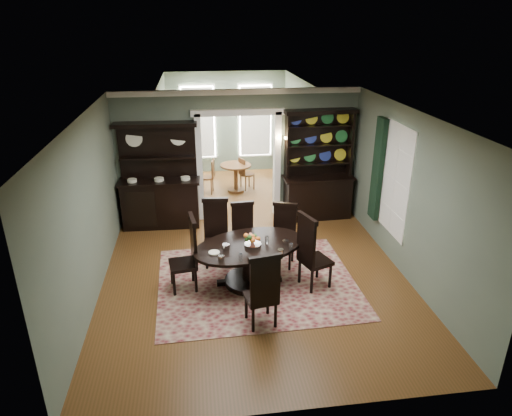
{
  "coord_description": "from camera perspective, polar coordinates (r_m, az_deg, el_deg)",
  "views": [
    {
      "loc": [
        -0.95,
        -7.07,
        4.45
      ],
      "look_at": [
        0.08,
        0.6,
        1.19
      ],
      "focal_mm": 32.0,
      "sensor_mm": 36.0,
      "label": 1
    }
  ],
  "objects": [
    {
      "name": "parlor_table",
      "position": [
        12.41,
        -2.54,
        4.28
      ],
      "size": [
        0.83,
        0.83,
        0.77
      ],
      "color": "brown",
      "rests_on": "parlor_floor"
    },
    {
      "name": "doorway_trim",
      "position": [
        10.5,
        -2.22,
        7.19
      ],
      "size": [
        2.08,
        0.25,
        2.57
      ],
      "color": "white",
      "rests_on": "floor"
    },
    {
      "name": "sideboard",
      "position": [
        10.48,
        -11.88,
        2.1
      ],
      "size": [
        1.81,
        0.69,
        2.36
      ],
      "rotation": [
        0.0,
        0.0,
        -0.03
      ],
      "color": "black",
      "rests_on": "floor"
    },
    {
      "name": "wall_sconce",
      "position": [
        10.42,
        3.1,
        8.59
      ],
      "size": [
        0.27,
        0.21,
        0.21
      ],
      "color": "gold",
      "rests_on": "back_wall_right"
    },
    {
      "name": "chair_far_mid",
      "position": [
        8.84,
        -1.61,
        -2.79
      ],
      "size": [
        0.46,
        0.44,
        1.19
      ],
      "rotation": [
        0.0,
        0.0,
        3.2
      ],
      "color": "black",
      "rests_on": "rug"
    },
    {
      "name": "rug",
      "position": [
        8.36,
        0.11,
        -9.23
      ],
      "size": [
        3.58,
        3.0,
        0.01
      ],
      "primitive_type": "cube",
      "rotation": [
        0.0,
        0.0,
        0.02
      ],
      "color": "maroon",
      "rests_on": "floor"
    },
    {
      "name": "chair_far_left",
      "position": [
        8.75,
        -5.04,
        -2.72
      ],
      "size": [
        0.52,
        0.49,
        1.3
      ],
      "rotation": [
        0.0,
        0.0,
        3.06
      ],
      "color": "black",
      "rests_on": "rug"
    },
    {
      "name": "right_window",
      "position": [
        9.24,
        16.0,
        3.99
      ],
      "size": [
        0.15,
        1.47,
        2.12
      ],
      "color": "white",
      "rests_on": "wall_right"
    },
    {
      "name": "chair_end_right",
      "position": [
        7.92,
        6.82,
        -5.27
      ],
      "size": [
        0.64,
        0.65,
        1.4
      ],
      "rotation": [
        0.0,
        0.0,
        -1.22
      ],
      "color": "black",
      "rests_on": "rug"
    },
    {
      "name": "dining_table",
      "position": [
        8.06,
        -0.85,
        -6.09
      ],
      "size": [
        2.36,
        2.36,
        0.79
      ],
      "rotation": [
        0.0,
        0.0,
        0.33
      ],
      "color": "black",
      "rests_on": "rug"
    },
    {
      "name": "chair_near",
      "position": [
        6.92,
        0.9,
        -10.11
      ],
      "size": [
        0.55,
        0.53,
        1.3
      ],
      "rotation": [
        0.0,
        0.0,
        0.18
      ],
      "color": "black",
      "rests_on": "rug"
    },
    {
      "name": "parlor_chair_left",
      "position": [
        12.34,
        -5.87,
        4.06
      ],
      "size": [
        0.42,
        0.41,
        0.93
      ],
      "rotation": [
        0.0,
        0.0,
        1.37
      ],
      "color": "brown",
      "rests_on": "parlor_floor"
    },
    {
      "name": "chair_far_right",
      "position": [
        8.71,
        3.5,
        -3.09
      ],
      "size": [
        0.58,
        0.56,
        1.23
      ],
      "rotation": [
        0.0,
        0.0,
        2.78
      ],
      "color": "black",
      "rests_on": "rug"
    },
    {
      "name": "centerpiece",
      "position": [
        7.85,
        -0.39,
        -4.36
      ],
      "size": [
        1.46,
        0.94,
        0.24
      ],
      "color": "silver",
      "rests_on": "dining_table"
    },
    {
      "name": "welsh_dresser",
      "position": [
        10.77,
        7.72,
        3.54
      ],
      "size": [
        1.66,
        0.66,
        2.55
      ],
      "rotation": [
        0.0,
        0.0,
        0.04
      ],
      "color": "black",
      "rests_on": "floor"
    },
    {
      "name": "room",
      "position": [
        7.73,
        -0.07,
        1.04
      ],
      "size": [
        5.51,
        6.01,
        3.01
      ],
      "color": "brown",
      "rests_on": "ground"
    },
    {
      "name": "parlor_chair_right",
      "position": [
        12.56,
        -1.35,
        4.43
      ],
      "size": [
        0.43,
        0.42,
        0.9
      ],
      "rotation": [
        0.0,
        0.0,
        -1.16
      ],
      "color": "brown",
      "rests_on": "parlor_floor"
    },
    {
      "name": "chair_end_left",
      "position": [
        7.96,
        -8.41,
        -5.45
      ],
      "size": [
        0.54,
        0.56,
        1.35
      ],
      "rotation": [
        0.0,
        0.0,
        1.71
      ],
      "color": "black",
      "rests_on": "rug"
    },
    {
      "name": "parlor",
      "position": [
        12.97,
        -3.33,
        9.74
      ],
      "size": [
        3.51,
        3.5,
        3.01
      ],
      "color": "brown",
      "rests_on": "ground"
    }
  ]
}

